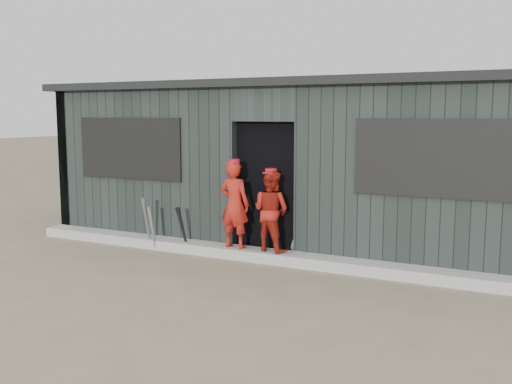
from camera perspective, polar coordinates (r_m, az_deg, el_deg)
The scene contains 9 objects.
ground at distance 6.85m, azimuth -6.84°, elevation -10.16°, with size 80.00×80.00×0.00m, color #776A52.
curb at distance 8.35m, azimuth 0.06°, elevation -6.29°, with size 8.00×0.36×0.15m, color #A3A29D.
bat_left at distance 9.10m, azimuth -10.82°, elevation -3.04°, with size 0.07×0.07×0.86m, color gray.
bat_mid at distance 8.98m, azimuth -10.32°, elevation -3.58°, with size 0.07×0.07×0.71m, color gray.
bat_right at distance 8.82m, azimuth -7.35°, elevation -3.72°, with size 0.07×0.07×0.72m, color black.
player_red_left at distance 8.35m, azimuth -2.16°, elevation -1.26°, with size 0.47×0.31×1.28m, color #AC1E15.
player_red_right at distance 8.16m, azimuth 1.50°, elevation -1.89°, with size 0.57×0.44×1.17m, color #A21E13.
player_grey_back at distance 8.35m, azimuth 5.25°, elevation -1.99°, with size 0.68×0.44×1.38m, color #ACACAC.
dugout at distance 9.67m, azimuth 4.51°, elevation 2.90°, with size 8.30×3.30×2.62m.
Camera 1 is at (3.60, -5.43, 2.10)m, focal length 40.00 mm.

